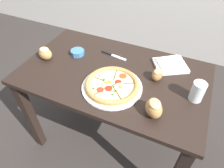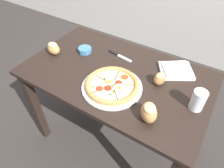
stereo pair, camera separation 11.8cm
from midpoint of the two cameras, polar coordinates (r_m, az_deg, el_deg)
The scene contains 10 objects.
ground_plane at distance 1.89m, azimuth 2.67°, elevation -14.83°, with size 12.00×12.00×0.00m, color #2D2826.
dining_table at distance 1.38m, azimuth 3.53°, elevation -0.79°, with size 1.21×0.73×0.77m.
pizza at distance 1.18m, azimuth 2.85°, elevation -0.48°, with size 0.36×0.36×0.05m.
ramekin_bowl at distance 1.48m, azimuth -5.52°, elevation 9.61°, with size 0.10×0.10×0.04m.
napkin_folded at distance 1.38m, azimuth 20.22°, elevation 3.68°, with size 0.26×0.25×0.04m.
bread_piece_near at distance 1.48m, azimuth -14.23°, elevation 9.76°, with size 0.11×0.08×0.09m.
bread_piece_mid at distance 1.03m, azimuth 13.74°, elevation -8.00°, with size 0.13×0.14×0.10m.
bread_piece_far at distance 1.24m, azimuth 16.11°, elevation 1.34°, with size 0.08×0.09×0.08m.
knife_main at distance 1.44m, azimuth 4.51°, elevation 7.96°, with size 0.20×0.05×0.01m.
water_glass at distance 1.17m, azimuth 26.00°, elevation -4.55°, with size 0.07×0.07×0.12m.
Camera 2 is at (0.51, -0.85, 1.61)m, focal length 32.00 mm.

